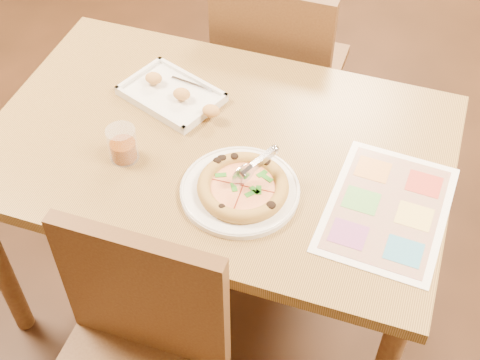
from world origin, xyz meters
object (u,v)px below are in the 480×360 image
(dining_table, at_px, (218,162))
(pizza, at_px, (243,187))
(chair_far, at_px, (277,61))
(plate, at_px, (240,191))
(menu, at_px, (387,209))
(appetizer_tray, at_px, (174,95))
(chair_near, at_px, (133,352))
(pizza_cutter, at_px, (254,166))
(glass_tumbler, at_px, (123,146))

(dining_table, xyz_separation_m, pizza, (0.13, -0.16, 0.11))
(chair_far, xyz_separation_m, pizza, (0.13, -0.77, 0.18))
(plate, height_order, menu, plate)
(dining_table, bearing_deg, chair_far, 90.00)
(dining_table, distance_m, chair_far, 0.61)
(pizza, xyz_separation_m, appetizer_tray, (-0.32, 0.29, -0.01))
(dining_table, xyz_separation_m, chair_near, (0.00, -0.60, -0.07))
(chair_far, height_order, pizza_cutter, chair_far)
(chair_near, relative_size, menu, 1.13)
(appetizer_tray, height_order, glass_tumbler, glass_tumbler)
(chair_far, bearing_deg, chair_near, 90.00)
(chair_far, relative_size, appetizer_tray, 1.37)
(glass_tumbler, distance_m, menu, 0.72)
(plate, height_order, pizza_cutter, pizza_cutter)
(appetizer_tray, bearing_deg, pizza, -42.69)
(chair_near, bearing_deg, chair_far, 90.00)
(dining_table, distance_m, menu, 0.51)
(pizza, relative_size, appetizer_tray, 0.70)
(chair_near, xyz_separation_m, plate, (0.12, 0.44, 0.16))
(chair_near, bearing_deg, pizza, 73.32)
(plate, height_order, pizza, pizza)
(appetizer_tray, bearing_deg, chair_near, -75.68)
(glass_tumbler, bearing_deg, chair_far, 73.49)
(plate, distance_m, pizza, 0.02)
(chair_near, bearing_deg, menu, 45.64)
(glass_tumbler, bearing_deg, plate, -3.62)
(chair_near, height_order, chair_far, same)
(dining_table, bearing_deg, menu, -10.56)
(dining_table, height_order, glass_tumbler, glass_tumbler)
(dining_table, bearing_deg, appetizer_tray, 145.33)
(pizza, distance_m, pizza_cutter, 0.06)
(dining_table, relative_size, glass_tumbler, 12.95)
(dining_table, relative_size, chair_near, 2.77)
(appetizer_tray, xyz_separation_m, glass_tumbler, (-0.03, -0.27, 0.03))
(dining_table, relative_size, chair_far, 2.77)
(dining_table, bearing_deg, pizza_cutter, -40.79)
(glass_tumbler, bearing_deg, menu, 3.79)
(chair_near, relative_size, chair_far, 1.00)
(chair_near, height_order, glass_tumbler, chair_near)
(appetizer_tray, xyz_separation_m, menu, (0.68, -0.22, -0.01))
(pizza, bearing_deg, plate, 167.15)
(appetizer_tray, bearing_deg, menu, -17.96)
(plate, bearing_deg, dining_table, 127.08)
(dining_table, height_order, appetizer_tray, appetizer_tray)
(pizza, distance_m, appetizer_tray, 0.43)
(dining_table, bearing_deg, pizza, -51.35)
(pizza, height_order, appetizer_tray, appetizer_tray)
(dining_table, xyz_separation_m, pizza_cutter, (0.15, -0.13, 0.17))
(dining_table, distance_m, pizza, 0.24)
(dining_table, bearing_deg, chair_near, -90.00)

